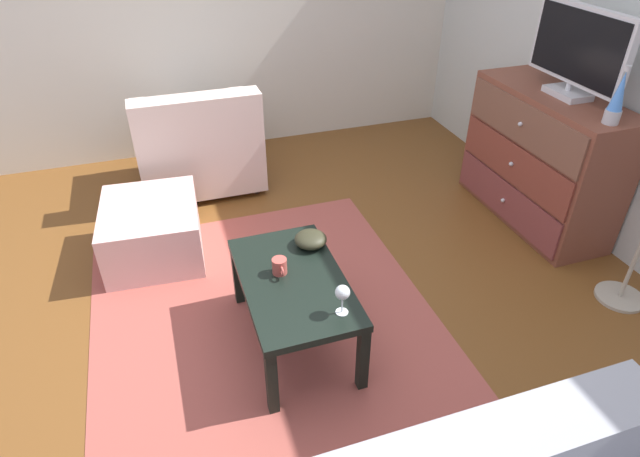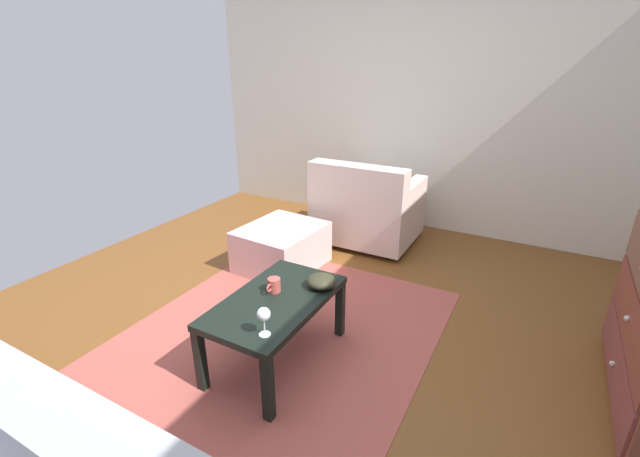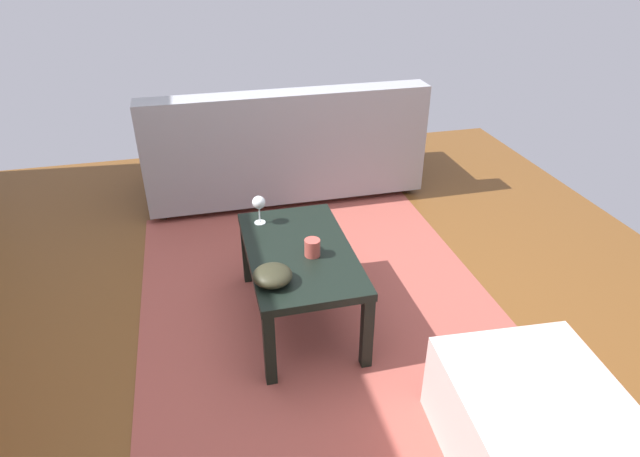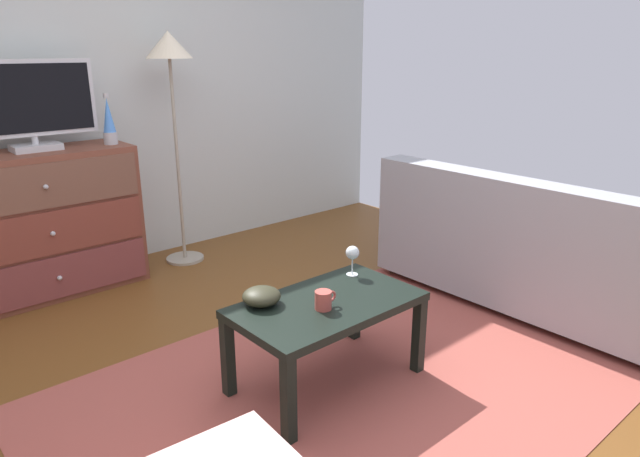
# 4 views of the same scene
# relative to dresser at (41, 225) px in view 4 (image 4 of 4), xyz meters

# --- Properties ---
(ground_plane) EXTENTS (5.39, 4.93, 0.05)m
(ground_plane) POSITION_rel_dresser_xyz_m (0.45, -1.92, -0.49)
(ground_plane) COLOR brown
(wall_accent_rear) EXTENTS (5.39, 0.12, 2.73)m
(wall_accent_rear) POSITION_rel_dresser_xyz_m (0.45, 0.31, 0.90)
(wall_accent_rear) COLOR silver
(wall_accent_rear) RESTS_ON ground_plane
(area_rug) EXTENTS (2.60, 1.90, 0.01)m
(area_rug) POSITION_rel_dresser_xyz_m (0.65, -2.12, -0.46)
(area_rug) COLOR #A04B42
(area_rug) RESTS_ON ground_plane
(dresser) EXTENTS (1.19, 0.49, 0.94)m
(dresser) POSITION_rel_dresser_xyz_m (0.00, 0.00, 0.00)
(dresser) COLOR brown
(dresser) RESTS_ON ground_plane
(tv) EXTENTS (0.77, 0.18, 0.55)m
(tv) POSITION_rel_dresser_xyz_m (0.05, 0.02, 0.76)
(tv) COLOR silver
(tv) RESTS_ON dresser
(lava_lamp) EXTENTS (0.09, 0.09, 0.33)m
(lava_lamp) POSITION_rel_dresser_xyz_m (0.50, -0.04, 0.61)
(lava_lamp) COLOR #B7B7BC
(lava_lamp) RESTS_ON dresser
(coffee_table) EXTENTS (0.87, 0.51, 0.43)m
(coffee_table) POSITION_rel_dresser_xyz_m (0.67, -1.99, -0.10)
(coffee_table) COLOR black
(coffee_table) RESTS_ON ground_plane
(wine_glass) EXTENTS (0.07, 0.07, 0.16)m
(wine_glass) POSITION_rel_dresser_xyz_m (0.97, -1.85, 0.08)
(wine_glass) COLOR silver
(wine_glass) RESTS_ON coffee_table
(mug) EXTENTS (0.11, 0.08, 0.09)m
(mug) POSITION_rel_dresser_xyz_m (0.60, -2.04, 0.00)
(mug) COLOR #B34940
(mug) RESTS_ON coffee_table
(bowl_decorative) EXTENTS (0.18, 0.18, 0.08)m
(bowl_decorative) POSITION_rel_dresser_xyz_m (0.42, -1.82, 0.00)
(bowl_decorative) COLOR #2F2E1E
(bowl_decorative) RESTS_ON coffee_table
(couch_large) EXTENTS (0.85, 1.99, 0.83)m
(couch_large) POSITION_rel_dresser_xyz_m (2.23, -2.19, -0.14)
(couch_large) COLOR #332319
(couch_large) RESTS_ON ground_plane
(standing_lamp) EXTENTS (0.32, 0.32, 1.65)m
(standing_lamp) POSITION_rel_dresser_xyz_m (0.96, -0.05, 0.95)
(standing_lamp) COLOR #A59E8C
(standing_lamp) RESTS_ON ground_plane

